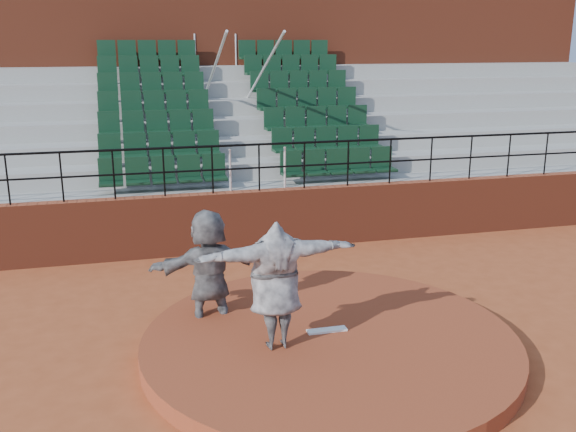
{
  "coord_description": "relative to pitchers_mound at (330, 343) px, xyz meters",
  "views": [
    {
      "loc": [
        -2.71,
        -8.17,
        4.43
      ],
      "look_at": [
        0.0,
        2.5,
        1.4
      ],
      "focal_mm": 40.0,
      "sensor_mm": 36.0,
      "label": 1
    }
  ],
  "objects": [
    {
      "name": "press_box_facade",
      "position": [
        0.0,
        12.6,
        3.43
      ],
      "size": [
        24.0,
        3.0,
        7.1
      ],
      "primitive_type": "cube",
      "color": "maroon",
      "rests_on": "ground"
    },
    {
      "name": "fielder",
      "position": [
        -1.59,
        1.23,
        0.85
      ],
      "size": [
        1.87,
        0.79,
        1.95
      ],
      "primitive_type": "imported",
      "rotation": [
        0.0,
        0.0,
        3.26
      ],
      "color": "black",
      "rests_on": "ground"
    },
    {
      "name": "seating_deck",
      "position": [
        0.0,
        8.65,
        1.31
      ],
      "size": [
        24.0,
        5.97,
        4.63
      ],
      "color": "gray",
      "rests_on": "ground"
    },
    {
      "name": "wall_railing",
      "position": [
        0.0,
        5.0,
        1.9
      ],
      "size": [
        24.04,
        0.05,
        1.03
      ],
      "color": "black",
      "rests_on": "boundary_wall"
    },
    {
      "name": "pitcher",
      "position": [
        -0.84,
        -0.11,
        1.04
      ],
      "size": [
        2.28,
        0.72,
        1.83
      ],
      "primitive_type": "imported",
      "rotation": [
        0.0,
        0.0,
        3.19
      ],
      "color": "black",
      "rests_on": "pitchers_mound"
    },
    {
      "name": "pitchers_mound",
      "position": [
        0.0,
        0.0,
        0.0
      ],
      "size": [
        5.5,
        5.5,
        0.25
      ],
      "primitive_type": "cylinder",
      "color": "brown",
      "rests_on": "ground"
    },
    {
      "name": "boundary_wall",
      "position": [
        0.0,
        5.0,
        0.53
      ],
      "size": [
        24.0,
        0.3,
        1.3
      ],
      "primitive_type": "cube",
      "color": "maroon",
      "rests_on": "ground"
    },
    {
      "name": "pitching_rubber",
      "position": [
        0.0,
        0.15,
        0.14
      ],
      "size": [
        0.6,
        0.15,
        0.03
      ],
      "primitive_type": "cube",
      "color": "white",
      "rests_on": "pitchers_mound"
    },
    {
      "name": "ground",
      "position": [
        0.0,
        0.0,
        -0.12
      ],
      "size": [
        90.0,
        90.0,
        0.0
      ],
      "primitive_type": "plane",
      "color": "#994522",
      "rests_on": "ground"
    }
  ]
}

